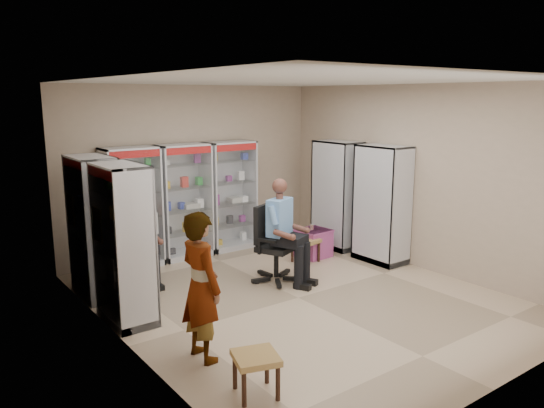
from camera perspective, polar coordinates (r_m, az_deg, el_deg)
floor at (r=7.63m, az=2.84°, el=-10.04°), size 6.00×6.00×0.00m
room_shell at (r=7.14m, az=2.99°, el=4.82°), size 5.02×6.02×3.01m
cabinet_back_left at (r=8.99m, az=-14.81°, el=-0.43°), size 0.90×0.50×2.00m
cabinet_back_mid at (r=9.37m, az=-9.43°, el=0.27°), size 0.90×0.50×2.00m
cabinet_back_right at (r=9.83m, az=-4.50°, el=0.91°), size 0.90×0.50×2.00m
cabinet_right_far at (r=9.94m, az=7.00°, el=0.97°), size 0.90×0.50×2.00m
cabinet_right_near at (r=9.19m, az=11.71°, el=-0.04°), size 0.90×0.50×2.00m
cabinet_left_far at (r=7.83m, az=-18.57°, el=-2.38°), size 0.90×0.50×2.00m
cabinet_left_near at (r=6.82m, az=-15.66°, el=-4.21°), size 0.90×0.50×2.00m
wooden_chair at (r=8.37m, az=-14.34°, el=-5.03°), size 0.42×0.42×0.94m
seated_customer at (r=8.27m, az=-14.27°, el=-3.78°), size 0.44×0.60×1.34m
office_chair at (r=8.11m, az=0.46°, el=-4.30°), size 0.85×0.85×1.18m
seated_shopkeeper at (r=8.03m, az=0.68°, el=-3.27°), size 0.73×0.83×1.51m
pink_trunk at (r=9.45m, az=4.49°, el=-4.21°), size 0.54×0.53×0.49m
tea_glass at (r=9.38m, az=4.29°, el=-2.48°), size 0.07×0.07×0.10m
woven_stool_a at (r=9.16m, az=3.63°, el=-5.01°), size 0.47×0.47×0.40m
woven_stool_b at (r=5.28m, az=-1.74°, el=-17.86°), size 0.51×0.51×0.41m
standing_man at (r=5.74m, az=-7.65°, el=-8.79°), size 0.42×0.61×1.63m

